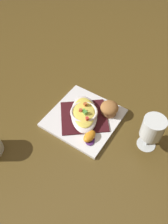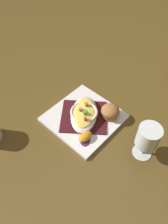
% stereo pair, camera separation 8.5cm
% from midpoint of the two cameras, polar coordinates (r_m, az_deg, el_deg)
% --- Properties ---
extents(ground_plane, '(2.60, 2.60, 0.00)m').
position_cam_midpoint_polar(ground_plane, '(0.88, 2.75, -1.93)').
color(ground_plane, brown).
extents(square_plate, '(0.28, 0.28, 0.01)m').
position_cam_midpoint_polar(square_plate, '(0.87, 2.76, -1.68)').
color(square_plate, white).
rests_on(square_plate, ground_plane).
extents(folded_napkin, '(0.24, 0.24, 0.00)m').
position_cam_midpoint_polar(folded_napkin, '(0.87, 2.79, -1.33)').
color(folded_napkin, '#3D1218').
rests_on(folded_napkin, square_plate).
extents(gratin_dish, '(0.21, 0.20, 0.05)m').
position_cam_midpoint_polar(gratin_dish, '(0.85, 2.84, -0.47)').
color(gratin_dish, silver).
rests_on(gratin_dish, folded_napkin).
extents(muffin, '(0.07, 0.07, 0.05)m').
position_cam_midpoint_polar(muffin, '(0.86, 9.64, -0.10)').
color(muffin, '#98633B').
rests_on(muffin, square_plate).
extents(orange_garnish, '(0.07, 0.06, 0.03)m').
position_cam_midpoint_polar(orange_garnish, '(0.80, 3.35, -6.80)').
color(orange_garnish, '#4B2365').
rests_on(orange_garnish, square_plate).
extents(stemmed_glass, '(0.08, 0.08, 0.14)m').
position_cam_midpoint_polar(stemmed_glass, '(0.75, 19.44, -6.62)').
color(stemmed_glass, white).
rests_on(stemmed_glass, ground_plane).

